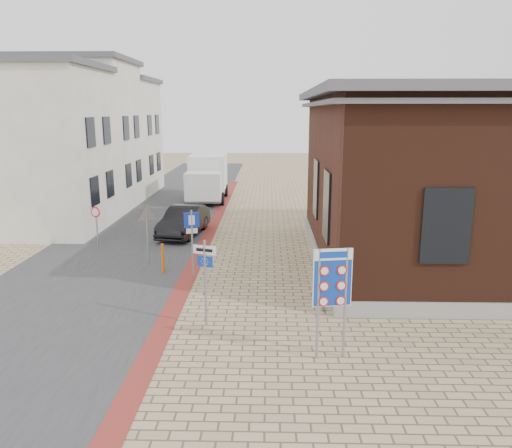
% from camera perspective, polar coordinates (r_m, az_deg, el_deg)
% --- Properties ---
extents(ground, '(120.00, 120.00, 0.00)m').
position_cam_1_polar(ground, '(14.26, -2.57, -12.04)').
color(ground, tan).
rests_on(ground, ground).
extents(road_strip, '(7.00, 60.00, 0.02)m').
position_cam_1_polar(road_strip, '(29.26, -11.33, 0.77)').
color(road_strip, '#38383A').
rests_on(road_strip, ground).
extents(curb_strip, '(0.60, 40.00, 0.02)m').
position_cam_1_polar(curb_strip, '(23.85, -5.72, -1.76)').
color(curb_strip, maroon).
rests_on(curb_strip, ground).
extents(brick_building, '(13.00, 13.00, 6.80)m').
position_cam_1_polar(brick_building, '(21.61, 23.38, 5.11)').
color(brick_building, gray).
rests_on(brick_building, ground).
extents(townhouse_near, '(7.40, 6.40, 8.30)m').
position_cam_1_polar(townhouse_near, '(27.68, -24.38, 7.91)').
color(townhouse_near, beige).
rests_on(townhouse_near, ground).
extents(townhouse_mid, '(7.40, 6.40, 9.10)m').
position_cam_1_polar(townhouse_mid, '(33.16, -19.97, 9.60)').
color(townhouse_mid, beige).
rests_on(townhouse_mid, ground).
extents(townhouse_far, '(7.40, 6.40, 8.30)m').
position_cam_1_polar(townhouse_far, '(38.83, -16.72, 9.60)').
color(townhouse_far, beige).
rests_on(townhouse_far, ground).
extents(bike_rack, '(0.08, 1.80, 0.60)m').
position_cam_1_polar(bike_rack, '(16.24, 7.42, -7.95)').
color(bike_rack, slate).
rests_on(bike_rack, ground).
extents(sedan, '(2.16, 4.47, 1.41)m').
position_cam_1_polar(sedan, '(24.75, -8.25, 0.35)').
color(sedan, black).
rests_on(sedan, ground).
extents(box_truck, '(2.58, 5.87, 3.05)m').
position_cam_1_polar(box_truck, '(34.09, -5.60, 5.32)').
color(box_truck, slate).
rests_on(box_truck, ground).
extents(border_sign, '(0.95, 0.20, 2.81)m').
position_cam_1_polar(border_sign, '(12.17, 8.73, -6.37)').
color(border_sign, gray).
rests_on(border_sign, ground).
extents(essen_sign, '(0.66, 0.25, 2.52)m').
position_cam_1_polar(essen_sign, '(14.00, -5.84, -5.22)').
color(essen_sign, gray).
rests_on(essen_sign, ground).
extents(parking_sign, '(0.54, 0.20, 2.52)m').
position_cam_1_polar(parking_sign, '(18.13, -7.33, -0.92)').
color(parking_sign, gray).
rests_on(parking_sign, ground).
extents(yield_sign, '(0.79, 0.41, 2.40)m').
position_cam_1_polar(yield_sign, '(19.93, -12.38, 0.44)').
color(yield_sign, gray).
rests_on(yield_sign, ground).
extents(speed_sign, '(0.45, 0.17, 1.96)m').
position_cam_1_polar(speed_sign, '(22.69, -17.77, 0.20)').
color(speed_sign, gray).
rests_on(speed_sign, ground).
extents(bollard, '(0.11, 0.11, 1.14)m').
position_cam_1_polar(bollard, '(19.12, -10.60, -3.88)').
color(bollard, '#DB5F0B').
rests_on(bollard, ground).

